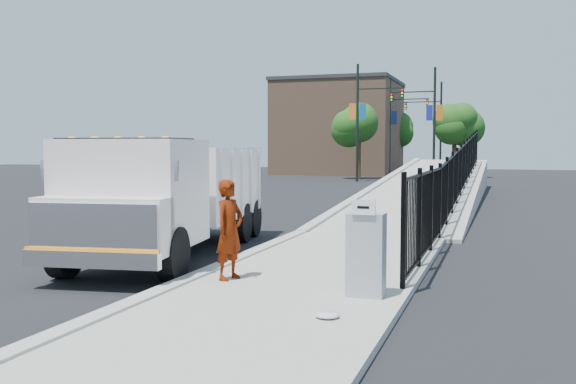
% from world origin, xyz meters
% --- Properties ---
extents(ground, '(120.00, 120.00, 0.00)m').
position_xyz_m(ground, '(0.00, 0.00, 0.00)').
color(ground, black).
rests_on(ground, ground).
extents(sidewalk, '(3.55, 12.00, 0.12)m').
position_xyz_m(sidewalk, '(1.93, -2.00, 0.06)').
color(sidewalk, '#9E998E').
rests_on(sidewalk, ground).
extents(curb, '(0.30, 12.00, 0.16)m').
position_xyz_m(curb, '(0.00, -2.00, 0.08)').
color(curb, '#ADAAA3').
rests_on(curb, ground).
extents(ramp, '(3.95, 24.06, 3.19)m').
position_xyz_m(ramp, '(2.12, 16.00, 0.00)').
color(ramp, '#9E998E').
rests_on(ramp, ground).
extents(iron_fence, '(0.10, 28.00, 1.80)m').
position_xyz_m(iron_fence, '(3.55, 12.00, 0.90)').
color(iron_fence, black).
rests_on(iron_fence, ground).
extents(truck, '(3.40, 7.69, 2.54)m').
position_xyz_m(truck, '(-1.79, 0.15, 1.43)').
color(truck, black).
rests_on(truck, ground).
extents(worker, '(0.55, 0.70, 1.69)m').
position_xyz_m(worker, '(0.66, -2.22, 0.97)').
color(worker, '#5A1703').
rests_on(worker, sidewalk).
extents(utility_cabinet, '(0.55, 0.40, 1.25)m').
position_xyz_m(utility_cabinet, '(3.10, -2.69, 0.75)').
color(utility_cabinet, gray).
rests_on(utility_cabinet, sidewalk).
extents(arrow_sign, '(0.35, 0.04, 0.22)m').
position_xyz_m(arrow_sign, '(3.10, -2.91, 1.48)').
color(arrow_sign, white).
rests_on(arrow_sign, utility_cabinet).
extents(debris, '(0.33, 0.33, 0.08)m').
position_xyz_m(debris, '(2.87, -4.08, 0.16)').
color(debris, silver).
rests_on(debris, sidewalk).
extents(light_pole_0, '(3.77, 0.22, 8.00)m').
position_xyz_m(light_pole_0, '(-4.21, 31.12, 4.36)').
color(light_pole_0, black).
rests_on(light_pole_0, ground).
extents(light_pole_1, '(3.77, 0.22, 8.00)m').
position_xyz_m(light_pole_1, '(-0.01, 34.53, 4.36)').
color(light_pole_1, black).
rests_on(light_pole_1, ground).
extents(light_pole_2, '(3.77, 0.22, 8.00)m').
position_xyz_m(light_pole_2, '(-3.72, 41.34, 4.36)').
color(light_pole_2, black).
rests_on(light_pole_2, ground).
extents(light_pole_3, '(3.77, 0.22, 8.00)m').
position_xyz_m(light_pole_3, '(-0.52, 45.02, 4.36)').
color(light_pole_3, black).
rests_on(light_pole_3, ground).
extents(tree_0, '(2.94, 2.94, 5.47)m').
position_xyz_m(tree_0, '(-5.08, 34.11, 3.96)').
color(tree_0, '#382314').
rests_on(tree_0, ground).
extents(tree_1, '(2.65, 2.65, 5.32)m').
position_xyz_m(tree_1, '(1.43, 38.38, 3.95)').
color(tree_1, '#382314').
rests_on(tree_1, ground).
extents(tree_2, '(3.09, 3.09, 5.55)m').
position_xyz_m(tree_2, '(-4.61, 48.70, 3.97)').
color(tree_2, '#382314').
rests_on(tree_2, ground).
extents(building, '(10.00, 10.00, 8.00)m').
position_xyz_m(building, '(-9.00, 44.00, 4.00)').
color(building, '#8C664C').
rests_on(building, ground).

